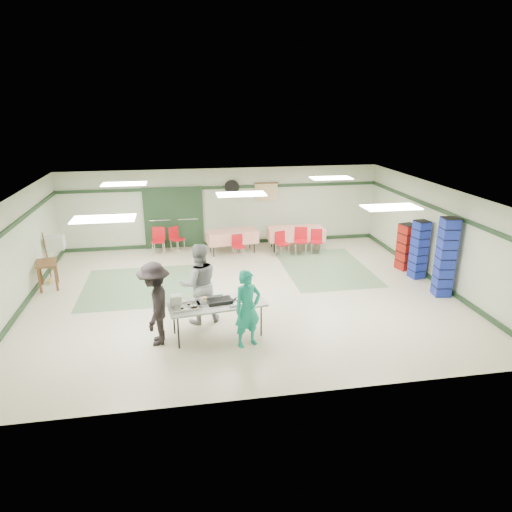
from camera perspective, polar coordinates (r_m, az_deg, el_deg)
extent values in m
plane|color=beige|center=(12.18, -1.73, -4.74)|extent=(11.00, 11.00, 0.00)
plane|color=silver|center=(11.37, -1.87, 7.83)|extent=(11.00, 11.00, 0.00)
plane|color=#B5C1A5|center=(16.02, -4.08, 6.11)|extent=(11.00, 0.00, 11.00)
plane|color=#B5C1A5|center=(7.60, 3.04, -8.79)|extent=(11.00, 0.00, 11.00)
plane|color=#B5C1A5|center=(12.26, -28.16, -0.14)|extent=(0.00, 9.00, 9.00)
plane|color=#B5C1A5|center=(13.57, 21.88, 2.43)|extent=(0.00, 9.00, 9.00)
cube|color=#1C341D|center=(15.85, -4.13, 8.55)|extent=(11.00, 0.06, 0.10)
cube|color=#1C341D|center=(16.33, -3.96, 1.67)|extent=(11.00, 0.06, 0.12)
cube|color=#1C341D|center=(12.07, -28.54, 3.01)|extent=(0.06, 9.00, 0.10)
cube|color=#1C341D|center=(12.68, -27.14, -5.65)|extent=(0.06, 9.00, 0.12)
cube|color=#1C341D|center=(13.39, 22.13, 5.29)|extent=(0.06, 9.00, 0.10)
cube|color=#1C341D|center=(13.94, 21.14, -2.66)|extent=(0.06, 9.00, 0.12)
cube|color=gray|center=(13.04, -13.34, -3.61)|extent=(3.50, 3.00, 0.01)
cube|color=gray|center=(14.15, 8.69, -1.50)|extent=(2.50, 3.50, 0.01)
cube|color=#979A97|center=(15.97, -11.93, 4.60)|extent=(0.90, 0.06, 2.10)
cube|color=#979A97|center=(15.96, -8.51, 4.79)|extent=(0.90, 0.06, 2.10)
cube|color=#1C341D|center=(15.94, -10.24, 4.68)|extent=(2.00, 0.03, 2.15)
cylinder|color=black|center=(15.86, -3.02, 8.58)|extent=(0.50, 0.10, 0.50)
cube|color=#CBB77F|center=(16.08, 1.28, 8.02)|extent=(0.80, 0.02, 0.60)
cube|color=#BAB9B4|center=(9.87, -4.92, -5.98)|extent=(2.16, 1.11, 0.04)
cylinder|color=black|center=(9.61, -9.67, -9.46)|extent=(0.04, 0.04, 0.72)
cylinder|color=black|center=(9.95, 0.65, -8.11)|extent=(0.04, 0.04, 0.72)
cylinder|color=black|center=(10.20, -10.23, -7.73)|extent=(0.04, 0.04, 0.72)
cylinder|color=black|center=(10.53, -0.50, -6.53)|extent=(0.04, 0.04, 0.72)
cube|color=silver|center=(9.87, -1.97, -5.71)|extent=(0.59, 0.48, 0.02)
cube|color=silver|center=(9.93, -5.71, -5.62)|extent=(0.66, 0.53, 0.02)
cube|color=silver|center=(9.72, -8.56, -6.33)|extent=(0.61, 0.49, 0.02)
cube|color=black|center=(9.85, -4.58, -5.62)|extent=(0.56, 0.39, 0.08)
cube|color=white|center=(9.86, -10.01, -5.44)|extent=(0.25, 0.23, 0.21)
imported|color=#15937E|center=(9.41, -1.06, -6.61)|extent=(0.71, 0.59, 1.65)
imported|color=gray|center=(10.43, -7.16, -3.45)|extent=(1.03, 0.87, 1.88)
imported|color=black|center=(9.68, -12.50, -5.87)|extent=(0.73, 1.19, 1.79)
cube|color=red|center=(15.64, 5.02, 3.47)|extent=(1.95, 0.93, 0.05)
cube|color=red|center=(15.70, 5.00, 2.80)|extent=(1.95, 0.96, 0.40)
cylinder|color=black|center=(15.32, 2.30, 1.71)|extent=(0.04, 0.04, 0.72)
cylinder|color=black|center=(15.63, 8.05, 1.88)|extent=(0.04, 0.04, 0.72)
cylinder|color=black|center=(15.92, 1.96, 2.38)|extent=(0.04, 0.04, 0.72)
cylinder|color=black|center=(16.21, 7.51, 2.53)|extent=(0.04, 0.04, 0.72)
cube|color=red|center=(15.24, -3.02, 3.10)|extent=(1.73, 0.91, 0.05)
cube|color=red|center=(15.30, -3.01, 2.42)|extent=(1.74, 0.93, 0.40)
cylinder|color=black|center=(14.95, -5.32, 1.21)|extent=(0.04, 0.04, 0.72)
cylinder|color=black|center=(15.27, -0.22, 1.66)|extent=(0.04, 0.04, 0.72)
cylinder|color=black|center=(15.47, -5.73, 1.81)|extent=(0.04, 0.04, 0.72)
cylinder|color=black|center=(15.78, -0.79, 2.23)|extent=(0.04, 0.04, 0.72)
cube|color=red|center=(15.12, 5.64, 1.83)|extent=(0.51, 0.51, 0.04)
cube|color=red|center=(15.24, 5.64, 2.88)|extent=(0.42, 0.14, 0.43)
cylinder|color=silver|center=(15.02, 4.98, 0.76)|extent=(0.02, 0.02, 0.45)
cylinder|color=silver|center=(15.04, 6.28, 0.73)|extent=(0.02, 0.02, 0.45)
cylinder|color=silver|center=(15.35, 4.95, 1.15)|extent=(0.02, 0.02, 0.45)
cylinder|color=silver|center=(15.36, 6.22, 1.13)|extent=(0.02, 0.02, 0.45)
cube|color=red|center=(14.99, 3.33, 1.52)|extent=(0.48, 0.48, 0.04)
cube|color=red|center=(15.06, 3.00, 2.44)|extent=(0.37, 0.16, 0.38)
cylinder|color=silver|center=(14.85, 3.14, 0.49)|extent=(0.02, 0.02, 0.40)
cylinder|color=silver|center=(15.01, 4.11, 0.66)|extent=(0.02, 0.02, 0.40)
cylinder|color=silver|center=(15.10, 2.52, 0.80)|extent=(0.02, 0.02, 0.40)
cylinder|color=silver|center=(15.25, 3.49, 0.97)|extent=(0.02, 0.02, 0.40)
cube|color=red|center=(15.28, 7.55, 1.76)|extent=(0.47, 0.47, 0.04)
cube|color=red|center=(15.38, 7.55, 2.70)|extent=(0.38, 0.13, 0.38)
cylinder|color=silver|center=(15.19, 6.97, 0.81)|extent=(0.02, 0.02, 0.40)
cylinder|color=silver|center=(15.21, 8.13, 0.78)|extent=(0.02, 0.02, 0.40)
cylinder|color=silver|center=(15.48, 6.92, 1.16)|extent=(0.02, 0.02, 0.40)
cylinder|color=silver|center=(15.50, 8.06, 1.13)|extent=(0.02, 0.02, 0.40)
cube|color=red|center=(14.74, -2.17, 1.17)|extent=(0.42, 0.42, 0.04)
cube|color=red|center=(14.83, -2.37, 2.08)|extent=(0.36, 0.10, 0.36)
cylinder|color=silver|center=(14.63, -2.53, 0.17)|extent=(0.02, 0.02, 0.38)
cylinder|color=silver|center=(14.72, -1.45, 0.30)|extent=(0.02, 0.02, 0.38)
cylinder|color=silver|center=(14.90, -2.86, 0.51)|extent=(0.02, 0.02, 0.38)
cylinder|color=silver|center=(14.98, -1.80, 0.63)|extent=(0.02, 0.02, 0.38)
cube|color=red|center=(15.62, -9.81, 2.06)|extent=(0.55, 0.55, 0.04)
cube|color=red|center=(15.69, -10.28, 2.93)|extent=(0.32, 0.29, 0.39)
cylinder|color=silver|center=(15.47, -9.82, 1.02)|extent=(0.02, 0.02, 0.41)
cylinder|color=silver|center=(15.67, -8.95, 1.30)|extent=(0.02, 0.02, 0.41)
cylinder|color=silver|center=(15.70, -10.57, 1.24)|extent=(0.02, 0.02, 0.41)
cylinder|color=silver|center=(15.90, -9.71, 1.51)|extent=(0.02, 0.02, 0.41)
cube|color=red|center=(15.44, -12.11, 1.82)|extent=(0.46, 0.46, 0.04)
cube|color=red|center=(15.55, -12.07, 2.83)|extent=(0.42, 0.09, 0.42)
cylinder|color=silver|center=(15.38, -12.76, 0.76)|extent=(0.02, 0.02, 0.44)
cylinder|color=silver|center=(15.32, -11.52, 0.79)|extent=(0.02, 0.02, 0.44)
cylinder|color=silver|center=(15.69, -12.57, 1.14)|extent=(0.02, 0.02, 0.44)
cylinder|color=silver|center=(15.64, -11.36, 1.17)|extent=(0.02, 0.02, 0.44)
cube|color=navy|center=(13.79, 19.72, 0.75)|extent=(0.42, 0.42, 1.69)
cube|color=maroon|center=(14.44, 18.28, 1.10)|extent=(0.52, 0.52, 1.40)
cube|color=navy|center=(12.68, 22.60, -0.18)|extent=(0.46, 0.46, 2.10)
cube|color=brown|center=(13.54, -24.74, -0.80)|extent=(0.66, 0.87, 0.05)
cube|color=brown|center=(13.37, -25.42, -2.82)|extent=(0.05, 0.05, 0.70)
cube|color=brown|center=(13.34, -23.70, -2.62)|extent=(0.05, 0.05, 0.70)
cube|color=brown|center=(13.98, -25.32, -1.91)|extent=(0.05, 0.05, 0.70)
cube|color=brown|center=(13.95, -23.68, -1.71)|extent=(0.05, 0.05, 0.70)
cube|color=#AEAEAA|center=(14.56, -23.76, 1.54)|extent=(0.51, 0.45, 0.38)
cylinder|color=brown|center=(13.94, -24.67, -0.08)|extent=(0.03, 0.23, 1.46)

